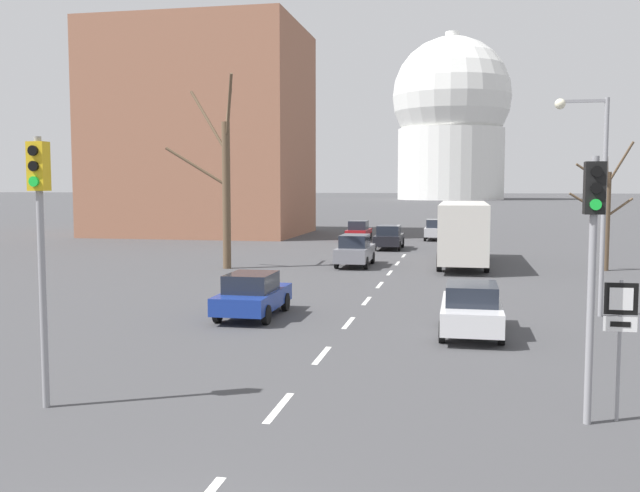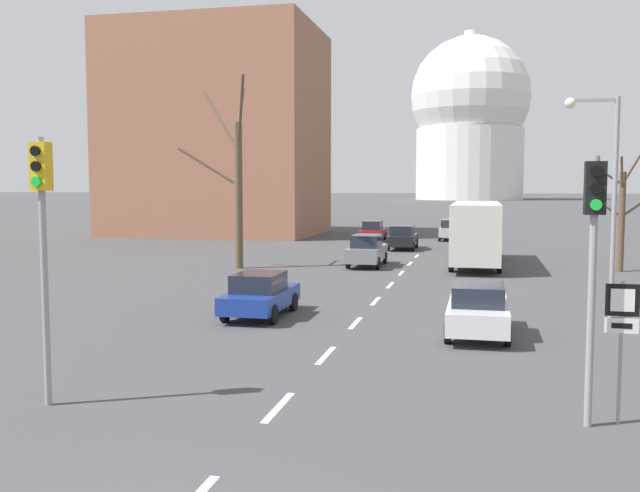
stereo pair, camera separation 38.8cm
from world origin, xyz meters
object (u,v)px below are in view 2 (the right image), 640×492
object	(u,v)px
sedan_near_left	(478,309)
sedan_far_left	(367,250)
sedan_mid_centre	(260,294)
city_bus	(476,229)
sedan_near_right	(373,231)
traffic_signal_near_right	(593,239)
route_sign_post	(621,327)
street_lamp_right	(605,182)
sedan_distant_centre	(451,230)
sedan_far_right	(403,237)
traffic_signal_near_left	(43,221)

from	to	relation	value
sedan_near_left	sedan_far_left	xyz separation A→B (m)	(-6.05, 17.21, 0.09)
sedan_mid_centre	city_bus	size ratio (longest dim) A/B	0.38
sedan_near_right	sedan_mid_centre	bearing A→B (deg)	-88.01
traffic_signal_near_right	route_sign_post	xyz separation A→B (m)	(0.58, 0.27, -1.64)
sedan_near_left	route_sign_post	bearing A→B (deg)	-70.74
traffic_signal_near_right	route_sign_post	size ratio (longest dim) A/B	1.85
route_sign_post	sedan_near_left	world-z (taller)	route_sign_post
street_lamp_right	sedan_near_right	bearing A→B (deg)	111.71
route_sign_post	sedan_near_left	size ratio (longest dim) A/B	0.62
street_lamp_right	sedan_distant_centre	world-z (taller)	street_lamp_right
traffic_signal_near_right	city_bus	world-z (taller)	traffic_signal_near_right
route_sign_post	sedan_near_left	xyz separation A→B (m)	(-2.62, 7.48, -1.06)
traffic_signal_near_right	sedan_far_left	distance (m)	26.38
sedan_near_left	sedan_far_right	size ratio (longest dim) A/B	0.97
route_sign_post	sedan_near_right	world-z (taller)	route_sign_post
sedan_mid_centre	sedan_far_left	world-z (taller)	sedan_far_left
route_sign_post	sedan_far_left	world-z (taller)	route_sign_post
sedan_mid_centre	street_lamp_right	bearing A→B (deg)	12.04
traffic_signal_near_right	sedan_mid_centre	size ratio (longest dim) A/B	1.21
route_sign_post	sedan_far_right	size ratio (longest dim) A/B	0.60
sedan_far_right	city_bus	distance (m)	10.51
street_lamp_right	city_bus	xyz separation A→B (m)	(-4.25, 15.02, -2.50)
route_sign_post	sedan_near_right	bearing A→B (deg)	104.49
sedan_near_right	sedan_near_left	bearing A→B (deg)	-76.55
route_sign_post	sedan_distant_centre	size ratio (longest dim) A/B	0.67
traffic_signal_near_left	route_sign_post	xyz separation A→B (m)	(11.09, 1.34, -1.91)
sedan_near_right	city_bus	size ratio (longest dim) A/B	0.39
sedan_far_right	route_sign_post	bearing A→B (deg)	-77.51
traffic_signal_near_right	sedan_near_left	xyz separation A→B (m)	(-2.04, 7.76, -2.69)
sedan_far_left	street_lamp_right	bearing A→B (deg)	-52.85
sedan_distant_centre	sedan_mid_centre	bearing A→B (deg)	-97.84
route_sign_post	street_lamp_right	world-z (taller)	street_lamp_right
street_lamp_right	sedan_far_right	xyz separation A→B (m)	(-9.30, 24.15, -3.71)
sedan_near_right	route_sign_post	bearing A→B (deg)	-75.51
sedan_near_left	sedan_near_right	distance (m)	36.14
traffic_signal_near_right	route_sign_post	bearing A→B (deg)	25.25
sedan_mid_centre	sedan_far_right	xyz separation A→B (m)	(1.98, 26.56, 0.07)
sedan_far_right	sedan_distant_centre	bearing A→B (deg)	72.03
route_sign_post	sedan_distant_centre	bearing A→B (deg)	96.36
traffic_signal_near_right	sedan_far_right	bearing A→B (deg)	101.51
route_sign_post	city_bus	bearing A→B (deg)	96.12
sedan_distant_centre	sedan_near_right	bearing A→B (deg)	-162.79
traffic_signal_near_left	sedan_near_right	size ratio (longest dim) A/B	1.29
sedan_near_left	sedan_far_left	distance (m)	18.25
street_lamp_right	sedan_mid_centre	size ratio (longest dim) A/B	1.79
street_lamp_right	sedan_mid_centre	xyz separation A→B (m)	(-11.28, -2.40, -3.78)
street_lamp_right	sedan_far_left	world-z (taller)	street_lamp_right
sedan_far_right	city_bus	bearing A→B (deg)	-61.10
sedan_mid_centre	city_bus	xyz separation A→B (m)	(7.02, 17.42, 1.28)
traffic_signal_near_left	city_bus	xyz separation A→B (m)	(8.27, 27.74, -1.71)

